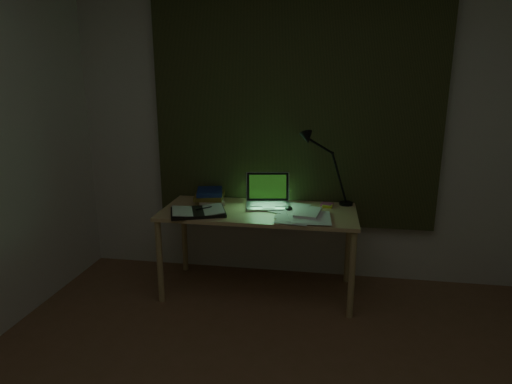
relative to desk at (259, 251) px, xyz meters
The scene contains 11 objects.
wall_back 1.03m from the desk, 60.49° to the left, with size 3.50×0.00×2.50m, color silver.
curtain 1.20m from the desk, 57.77° to the left, with size 2.20×0.06×2.00m, color #2D341A.
desk is the anchor object (origin of this frame).
laptop 0.46m from the desk, 57.78° to the left, with size 0.33×0.38×0.24m, color silver, non-canonical shape.
open_textbook 0.56m from the desk, 159.53° to the right, with size 0.38×0.27×0.03m, color silver, non-canonical shape.
book_stack 0.58m from the desk, 158.41° to the left, with size 0.22×0.26×0.10m, color silver, non-canonical shape.
loose_papers 0.46m from the desk, ahead, with size 0.37×0.39×0.02m, color white, non-canonical shape.
mouse 0.41m from the desk, ahead, with size 0.05×0.09×0.03m, color black.
sticky_yellow 0.62m from the desk, 18.16° to the left, with size 0.07×0.07×0.01m, color #E7F433.
sticky_pink 0.63m from the desk, 22.27° to the left, with size 0.08×0.08×0.02m, color #C84D86.
desk_lamp 0.92m from the desk, 21.25° to the left, with size 0.37×0.29×0.56m, color black, non-canonical shape.
Camera 1 is at (0.25, -1.37, 1.57)m, focal length 30.00 mm.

